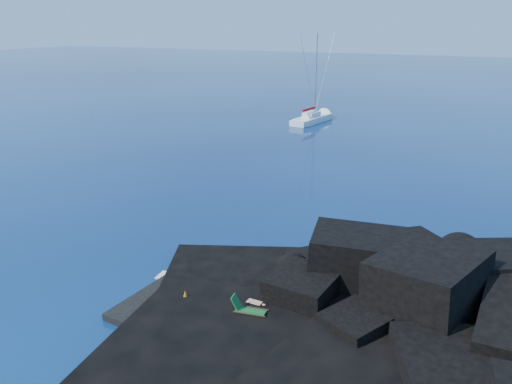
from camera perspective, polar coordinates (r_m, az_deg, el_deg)
ground at (r=26.21m, az=-14.07°, el=-11.84°), size 400.00×400.00×0.00m
headland at (r=24.11m, az=17.02°, el=-15.10°), size 24.00×24.00×3.60m
beach at (r=24.31m, az=-4.73°, el=-13.93°), size 9.08×6.86×0.70m
surf_foam at (r=27.56m, az=0.86°, el=-9.59°), size 10.00×8.00×0.06m
sailboat at (r=69.56m, az=6.49°, el=7.95°), size 4.22×11.44×11.74m
deck_chair at (r=23.20m, az=-0.59°, el=-13.00°), size 1.66×0.93×1.08m
towel at (r=24.19m, az=-0.19°, el=-12.97°), size 2.22×1.10×0.06m
sunbather at (r=24.10m, az=-0.19°, el=-12.64°), size 2.01×0.55×0.27m
marker_cone at (r=24.74m, az=-8.08°, el=-11.69°), size 0.48×0.48×0.57m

